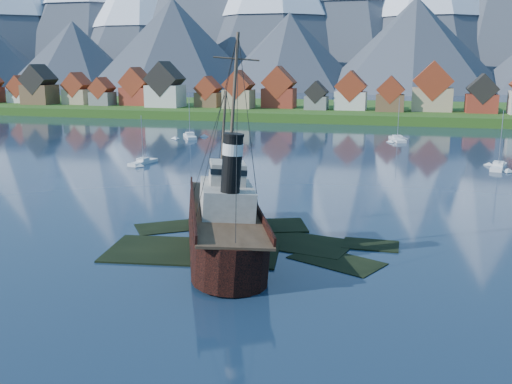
% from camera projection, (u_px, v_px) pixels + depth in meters
% --- Properties ---
extents(ground, '(1400.00, 1400.00, 0.00)m').
position_uv_depth(ground, '(226.00, 248.00, 61.23)').
color(ground, '#16273D').
rests_on(ground, ground).
extents(shoal, '(31.71, 21.24, 1.14)m').
position_uv_depth(shoal, '(247.00, 247.00, 62.90)').
color(shoal, black).
rests_on(shoal, ground).
extents(shore_bank, '(600.00, 80.00, 3.20)m').
position_uv_depth(shore_bank, '(359.00, 114.00, 221.51)').
color(shore_bank, '#234513').
rests_on(shore_bank, ground).
extents(seawall, '(600.00, 2.50, 2.00)m').
position_uv_depth(seawall, '(350.00, 124.00, 185.68)').
color(seawall, '#3F3D38').
rests_on(seawall, ground).
extents(town, '(250.96, 16.69, 17.30)m').
position_uv_depth(town, '(266.00, 92.00, 210.99)').
color(town, maroon).
rests_on(town, ground).
extents(tugboat_wreck, '(6.91, 29.78, 23.60)m').
position_uv_depth(tugboat_wreck, '(226.00, 219.00, 61.64)').
color(tugboat_wreck, black).
rests_on(tugboat_wreck, ground).
extents(sailboat_c, '(6.74, 9.47, 12.27)m').
position_uv_depth(sailboat_c, '(190.00, 137.00, 151.45)').
color(sailboat_c, silver).
rests_on(sailboat_c, ground).
extents(sailboat_d, '(4.07, 8.60, 11.39)m').
position_uv_depth(sailboat_d, '(498.00, 167.00, 107.25)').
color(sailboat_d, silver).
rests_on(sailboat_d, ground).
extents(sailboat_e, '(4.73, 10.00, 11.25)m').
position_uv_depth(sailboat_e, '(397.00, 140.00, 146.07)').
color(sailboat_e, silver).
rests_on(sailboat_e, ground).
extents(sailboat_f, '(3.22, 7.83, 9.96)m').
position_uv_depth(sailboat_f, '(143.00, 163.00, 112.51)').
color(sailboat_f, silver).
rests_on(sailboat_f, ground).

